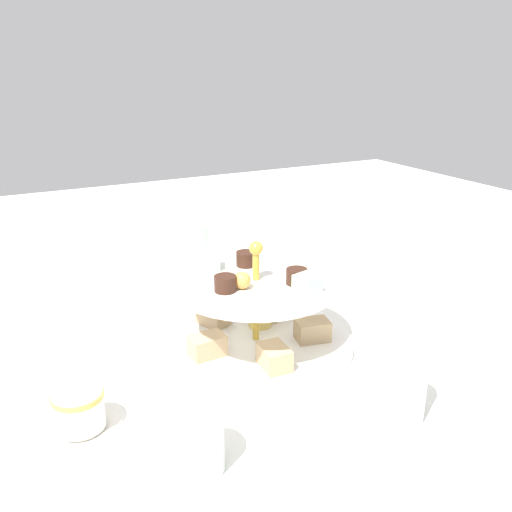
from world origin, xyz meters
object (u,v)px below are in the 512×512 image
(water_glass_short_left, at_px, (193,440))
(water_glass_mid_back, at_px, (401,378))
(butter_knife_right, at_px, (42,343))
(water_glass_tall_right, at_px, (192,254))
(butter_knife_left, at_px, (399,293))
(tiered_serving_stand, at_px, (256,317))
(teacup_with_saucer, at_px, (79,412))

(water_glass_short_left, height_order, water_glass_mid_back, water_glass_mid_back)
(water_glass_short_left, xyz_separation_m, water_glass_mid_back, (-0.03, -0.24, 0.02))
(water_glass_short_left, bearing_deg, butter_knife_right, 16.46)
(water_glass_short_left, height_order, butter_knife_right, water_glass_short_left)
(water_glass_tall_right, relative_size, butter_knife_left, 0.68)
(water_glass_mid_back, bearing_deg, water_glass_tall_right, 7.03)
(water_glass_mid_back, bearing_deg, tiered_serving_stand, 16.06)
(tiered_serving_stand, relative_size, water_glass_short_left, 4.15)
(teacup_with_saucer, bearing_deg, water_glass_tall_right, -37.68)
(tiered_serving_stand, distance_m, teacup_with_saucer, 0.28)
(water_glass_tall_right, distance_m, butter_knife_right, 0.32)
(teacup_with_saucer, xyz_separation_m, butter_knife_right, (0.24, 0.01, -0.02))
(butter_knife_left, bearing_deg, water_glass_tall_right, 50.31)
(tiered_serving_stand, height_order, water_glass_short_left, tiered_serving_stand)
(teacup_with_saucer, xyz_separation_m, water_glass_mid_back, (-0.15, -0.34, 0.03))
(water_glass_tall_right, distance_m, butter_knife_left, 0.38)
(tiered_serving_stand, distance_m, butter_knife_right, 0.32)
(tiered_serving_stand, height_order, butter_knife_left, tiered_serving_stand)
(tiered_serving_stand, xyz_separation_m, teacup_with_saucer, (-0.09, 0.27, -0.02))
(butter_knife_left, relative_size, water_glass_mid_back, 1.61)
(water_glass_short_left, relative_size, butter_knife_left, 0.40)
(tiered_serving_stand, bearing_deg, teacup_with_saucer, 107.79)
(water_glass_mid_back, bearing_deg, butter_knife_right, 42.31)
(water_glass_tall_right, height_order, butter_knife_left, water_glass_tall_right)
(butter_knife_right, bearing_deg, tiered_serving_stand, 96.15)
(water_glass_mid_back, bearing_deg, water_glass_short_left, 82.93)
(teacup_with_saucer, distance_m, butter_knife_right, 0.24)
(water_glass_tall_right, height_order, water_glass_short_left, water_glass_tall_right)
(teacup_with_saucer, xyz_separation_m, butter_knife_left, (0.13, -0.58, -0.02))
(water_glass_short_left, distance_m, butter_knife_left, 0.55)
(tiered_serving_stand, xyz_separation_m, water_glass_tall_right, (0.27, -0.01, 0.01))
(tiered_serving_stand, relative_size, butter_knife_left, 1.68)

